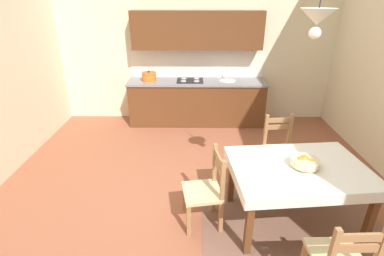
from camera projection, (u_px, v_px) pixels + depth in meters
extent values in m
cube|color=#99563D|center=(196.00, 211.00, 3.62)|extent=(6.13, 6.66, 0.10)
cube|color=beige|center=(196.00, 13.00, 5.52)|extent=(6.13, 0.12, 4.27)
cube|color=brown|center=(292.00, 226.00, 3.32)|extent=(2.10, 1.60, 0.01)
cube|color=brown|center=(197.00, 103.00, 5.89)|extent=(2.71, 0.60, 0.86)
cube|color=gray|center=(197.00, 82.00, 5.70)|extent=(2.74, 0.63, 0.04)
cube|color=white|center=(197.00, 64.00, 5.85)|extent=(2.71, 0.01, 0.55)
cube|color=brown|center=(197.00, 30.00, 5.42)|extent=(2.49, 0.34, 0.70)
cube|color=black|center=(197.00, 125.00, 5.81)|extent=(2.67, 0.02, 0.09)
cylinder|color=silver|center=(227.00, 81.00, 5.69)|extent=(0.34, 0.34, 0.02)
cylinder|color=silver|center=(227.00, 74.00, 5.77)|extent=(0.02, 0.02, 0.22)
cube|color=black|center=(190.00, 80.00, 5.70)|extent=(0.52, 0.42, 0.01)
cylinder|color=silver|center=(183.00, 81.00, 5.60)|extent=(0.11, 0.11, 0.01)
cylinder|color=silver|center=(197.00, 81.00, 5.60)|extent=(0.11, 0.11, 0.01)
cylinder|color=silver|center=(184.00, 79.00, 5.78)|extent=(0.11, 0.11, 0.01)
cylinder|color=silver|center=(197.00, 79.00, 5.78)|extent=(0.11, 0.11, 0.01)
cylinder|color=orange|center=(149.00, 77.00, 5.66)|extent=(0.28, 0.28, 0.15)
cylinder|color=orange|center=(149.00, 73.00, 5.62)|extent=(0.29, 0.29, 0.02)
sphere|color=black|center=(149.00, 72.00, 5.61)|extent=(0.04, 0.04, 0.04)
cube|color=brown|center=(299.00, 167.00, 3.10)|extent=(1.48, 1.09, 0.02)
cube|color=brown|center=(249.00, 225.00, 2.83)|extent=(0.08, 0.08, 0.73)
cube|color=brown|center=(371.00, 217.00, 2.93)|extent=(0.08, 0.08, 0.73)
cube|color=brown|center=(231.00, 177.00, 3.59)|extent=(0.08, 0.08, 0.73)
cube|color=brown|center=(329.00, 172.00, 3.69)|extent=(0.08, 0.08, 0.73)
cube|color=white|center=(299.00, 166.00, 3.10)|extent=(1.55, 1.15, 0.00)
cube|color=white|center=(321.00, 201.00, 2.66)|extent=(1.45, 0.14, 0.12)
cube|color=white|center=(281.00, 149.00, 3.58)|extent=(1.45, 0.14, 0.12)
cube|color=white|center=(233.00, 174.00, 3.07)|extent=(0.10, 1.01, 0.12)
cube|color=white|center=(362.00, 168.00, 3.18)|extent=(0.10, 1.01, 0.12)
cube|color=#D1BC89|center=(280.00, 152.00, 4.03)|extent=(0.46, 0.46, 0.04)
cube|color=#A3754C|center=(295.00, 172.00, 3.97)|extent=(0.05, 0.05, 0.41)
cube|color=#A3754C|center=(270.00, 173.00, 3.95)|extent=(0.05, 0.05, 0.41)
cube|color=#A3754C|center=(288.00, 143.00, 4.19)|extent=(0.05, 0.05, 0.93)
cube|color=#A3754C|center=(264.00, 144.00, 4.16)|extent=(0.05, 0.05, 0.93)
cube|color=#A3754C|center=(279.00, 120.00, 4.02)|extent=(0.32, 0.05, 0.07)
cube|color=#A3754C|center=(278.00, 127.00, 4.06)|extent=(0.32, 0.05, 0.07)
cube|color=#D1BC89|center=(202.00, 192.00, 3.20)|extent=(0.49, 0.49, 0.04)
cube|color=#A3754C|center=(189.00, 221.00, 3.11)|extent=(0.05, 0.05, 0.41)
cube|color=#A3754C|center=(184.00, 200.00, 3.43)|extent=(0.05, 0.05, 0.41)
cube|color=#A3754C|center=(222.00, 198.00, 3.05)|extent=(0.05, 0.05, 0.93)
cube|color=#A3754C|center=(214.00, 179.00, 3.38)|extent=(0.05, 0.05, 0.93)
cube|color=#A3754C|center=(219.00, 159.00, 3.06)|extent=(0.08, 0.32, 0.07)
cube|color=#A3754C|center=(219.00, 167.00, 3.10)|extent=(0.08, 0.32, 0.07)
cube|color=#A3754C|center=(361.00, 238.00, 2.06)|extent=(0.32, 0.04, 0.07)
cube|color=#A3754C|center=(358.00, 248.00, 2.10)|extent=(0.32, 0.04, 0.07)
cylinder|color=beige|center=(304.00, 166.00, 3.08)|extent=(0.17, 0.16, 0.02)
cylinder|color=beige|center=(305.00, 162.00, 3.06)|extent=(0.30, 0.30, 0.07)
sphere|color=orange|center=(300.00, 161.00, 3.06)|extent=(0.09, 0.09, 0.09)
sphere|color=orange|center=(311.00, 162.00, 3.04)|extent=(0.08, 0.08, 0.08)
sphere|color=orange|center=(304.00, 159.00, 3.08)|extent=(0.10, 0.10, 0.10)
cone|color=silver|center=(318.00, 17.00, 2.53)|extent=(0.32, 0.32, 0.14)
sphere|color=white|center=(315.00, 33.00, 2.59)|extent=(0.11, 0.11, 0.11)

